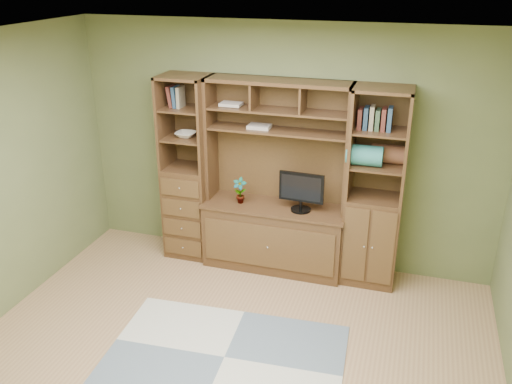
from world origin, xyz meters
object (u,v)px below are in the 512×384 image
(center_hutch, at_px, (275,180))
(right_tower, at_px, (375,190))
(left_tower, at_px, (188,169))
(monitor, at_px, (302,185))

(center_hutch, xyz_separation_m, right_tower, (1.02, 0.04, 0.00))
(center_hutch, height_order, left_tower, same)
(center_hutch, height_order, right_tower, same)
(right_tower, height_order, monitor, right_tower)
(center_hutch, bearing_deg, left_tower, 177.71)
(right_tower, bearing_deg, center_hutch, -177.77)
(center_hutch, relative_size, right_tower, 1.00)
(left_tower, relative_size, monitor, 3.57)
(left_tower, xyz_separation_m, monitor, (1.29, -0.07, -0.01))
(left_tower, height_order, monitor, left_tower)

